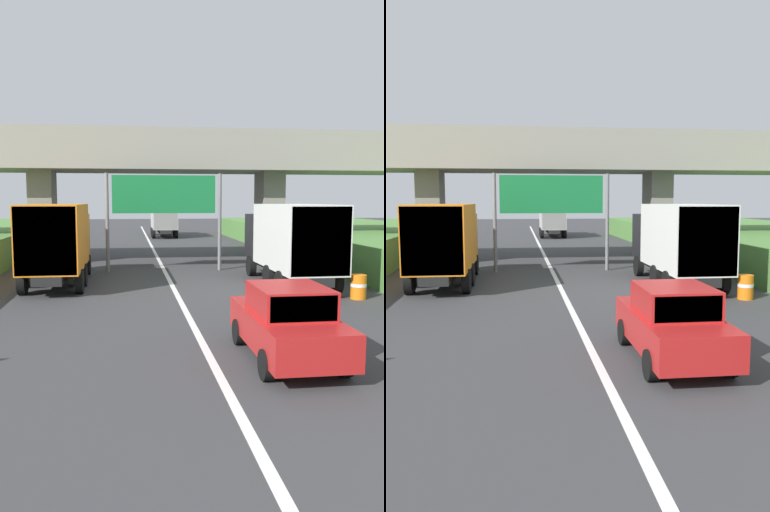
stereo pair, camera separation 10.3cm
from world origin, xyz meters
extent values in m
cube|color=white|center=(0.00, 26.42, 0.00)|extent=(0.20, 92.83, 0.01)
cube|color=gray|center=(0.00, 33.02, 5.80)|extent=(40.00, 4.80, 1.10)
cube|color=gray|center=(0.00, 30.80, 6.90)|extent=(40.00, 0.36, 1.10)
cube|color=gray|center=(0.00, 35.24, 6.90)|extent=(40.00, 0.36, 1.10)
cube|color=gray|center=(-6.58, 33.02, 2.63)|extent=(1.30, 2.20, 5.25)
cube|color=gray|center=(6.58, 33.02, 2.63)|extent=(1.30, 2.20, 5.25)
cylinder|color=slate|center=(-2.85, 29.12, 2.48)|extent=(0.18, 0.18, 4.95)
cylinder|color=slate|center=(2.85, 29.12, 2.48)|extent=(0.18, 0.18, 4.95)
cube|color=#167238|center=(0.00, 29.12, 3.90)|extent=(5.20, 0.12, 1.90)
cube|color=white|center=(0.00, 29.10, 3.90)|extent=(4.89, 0.01, 1.67)
cube|color=black|center=(-4.80, 25.87, 0.66)|extent=(1.10, 7.30, 0.36)
cube|color=orange|center=(-4.80, 28.47, 1.89)|extent=(2.10, 2.10, 2.10)
cube|color=#2D3842|center=(-4.80, 29.49, 2.19)|extent=(1.89, 0.06, 0.90)
cube|color=orange|center=(-4.80, 24.82, 2.14)|extent=(2.30, 5.20, 2.60)
cube|color=#AC5B13|center=(-4.80, 22.24, 2.14)|extent=(2.21, 0.04, 2.50)
cylinder|color=black|center=(-5.77, 28.47, 0.48)|extent=(0.30, 0.96, 0.96)
cylinder|color=black|center=(-3.83, 28.47, 0.48)|extent=(0.30, 0.96, 0.96)
cylinder|color=black|center=(-5.87, 23.39, 0.48)|extent=(0.30, 0.96, 0.96)
cylinder|color=black|center=(-3.73, 23.39, 0.48)|extent=(0.30, 0.96, 0.96)
cylinder|color=black|center=(-5.87, 25.08, 0.48)|extent=(0.30, 0.96, 0.96)
cylinder|color=black|center=(-3.73, 25.08, 0.48)|extent=(0.30, 0.96, 0.96)
cube|color=black|center=(4.98, 24.42, 0.66)|extent=(1.10, 7.30, 0.36)
cube|color=black|center=(4.98, 27.02, 1.89)|extent=(2.10, 2.10, 2.10)
cube|color=#2D3842|center=(4.98, 28.04, 2.19)|extent=(1.89, 0.06, 0.90)
cube|color=silver|center=(4.98, 23.37, 2.14)|extent=(2.30, 5.20, 2.60)
cube|color=#A8A8A4|center=(4.98, 20.79, 2.14)|extent=(2.21, 0.04, 2.50)
cylinder|color=black|center=(4.01, 27.02, 0.48)|extent=(0.30, 0.96, 0.96)
cylinder|color=black|center=(5.95, 27.02, 0.48)|extent=(0.30, 0.96, 0.96)
cylinder|color=black|center=(3.91, 21.94, 0.48)|extent=(0.30, 0.96, 0.96)
cylinder|color=black|center=(6.05, 21.94, 0.48)|extent=(0.30, 0.96, 0.96)
cylinder|color=black|center=(3.91, 23.63, 0.48)|extent=(0.30, 0.96, 0.96)
cylinder|color=black|center=(6.05, 23.63, 0.48)|extent=(0.30, 0.96, 0.96)
cube|color=black|center=(1.65, 53.39, 0.66)|extent=(1.10, 7.30, 0.36)
cube|color=#236B38|center=(1.65, 55.99, 1.89)|extent=(2.10, 2.10, 2.10)
cube|color=#2D3842|center=(1.65, 57.01, 2.19)|extent=(1.89, 0.06, 0.90)
cube|color=#B7B7B2|center=(1.65, 52.34, 2.14)|extent=(2.30, 5.20, 2.60)
cube|color=gray|center=(1.65, 49.76, 2.14)|extent=(2.21, 0.04, 2.50)
cylinder|color=black|center=(0.68, 55.99, 0.48)|extent=(0.30, 0.96, 0.96)
cylinder|color=black|center=(2.62, 55.99, 0.48)|extent=(0.30, 0.96, 0.96)
cylinder|color=black|center=(0.58, 50.91, 0.48)|extent=(0.30, 0.96, 0.96)
cylinder|color=black|center=(2.72, 50.91, 0.48)|extent=(0.30, 0.96, 0.96)
cylinder|color=black|center=(0.58, 52.60, 0.48)|extent=(0.30, 0.96, 0.96)
cylinder|color=black|center=(2.72, 52.60, 0.48)|extent=(0.30, 0.96, 0.96)
cube|color=red|center=(1.71, 14.63, 0.70)|extent=(1.76, 4.10, 0.76)
cube|color=red|center=(1.71, 14.48, 1.40)|extent=(1.56, 1.90, 0.64)
cube|color=#2D3842|center=(1.71, 13.56, 1.40)|extent=(1.44, 0.06, 0.54)
cylinder|color=black|center=(0.89, 15.91, 0.32)|extent=(0.22, 0.64, 0.64)
cylinder|color=black|center=(2.53, 15.91, 0.32)|extent=(0.22, 0.64, 0.64)
cylinder|color=black|center=(0.89, 13.36, 0.32)|extent=(0.22, 0.64, 0.64)
cylinder|color=black|center=(2.53, 13.36, 0.32)|extent=(0.22, 0.64, 0.64)
cylinder|color=orange|center=(6.52, 20.99, 0.45)|extent=(0.56, 0.56, 0.90)
cylinder|color=white|center=(6.52, 20.99, 0.52)|extent=(0.57, 0.57, 0.12)
camera|label=1|loc=(-1.84, 3.96, 3.62)|focal=34.90mm
camera|label=2|loc=(-1.73, 3.94, 3.62)|focal=34.90mm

